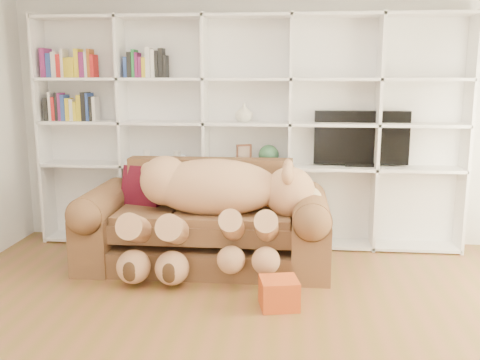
# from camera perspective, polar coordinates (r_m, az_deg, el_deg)

# --- Properties ---
(floor) EXTENTS (5.00, 5.00, 0.00)m
(floor) POSITION_cam_1_polar(r_m,az_deg,el_deg) (3.71, -2.31, -17.84)
(floor) COLOR brown
(floor) RESTS_ON ground
(wall_back) EXTENTS (5.00, 0.02, 2.70)m
(wall_back) POSITION_cam_1_polar(r_m,az_deg,el_deg) (5.75, 0.96, 6.74)
(wall_back) COLOR white
(wall_back) RESTS_ON floor
(bookshelf) EXTENTS (4.43, 0.35, 2.40)m
(bookshelf) POSITION_cam_1_polar(r_m,az_deg,el_deg) (5.64, -1.60, 6.20)
(bookshelf) COLOR white
(bookshelf) RESTS_ON floor
(sofa) EXTENTS (2.32, 1.00, 0.97)m
(sofa) POSITION_cam_1_polar(r_m,az_deg,el_deg) (5.13, -3.71, -5.01)
(sofa) COLOR brown
(sofa) RESTS_ON floor
(teddy_bear) EXTENTS (1.77, 0.96, 1.03)m
(teddy_bear) POSITION_cam_1_polar(r_m,az_deg,el_deg) (4.85, -2.78, -2.12)
(teddy_bear) COLOR tan
(teddy_bear) RESTS_ON sofa
(throw_pillow) EXTENTS (0.47, 0.35, 0.44)m
(throw_pillow) POSITION_cam_1_polar(r_m,az_deg,el_deg) (5.34, -10.29, -0.81)
(throw_pillow) COLOR #540E18
(throw_pillow) RESTS_ON sofa
(gift_box) EXTENTS (0.34, 0.32, 0.23)m
(gift_box) POSITION_cam_1_polar(r_m,az_deg,el_deg) (4.29, 4.18, -11.94)
(gift_box) COLOR #C84B1A
(gift_box) RESTS_ON floor
(tv) EXTENTS (0.97, 0.18, 0.57)m
(tv) POSITION_cam_1_polar(r_m,az_deg,el_deg) (5.65, 12.81, 4.29)
(tv) COLOR black
(tv) RESTS_ON bookshelf
(picture_frame) EXTENTS (0.16, 0.09, 0.21)m
(picture_frame) POSITION_cam_1_polar(r_m,az_deg,el_deg) (5.60, 0.43, 2.79)
(picture_frame) COLOR brown
(picture_frame) RESTS_ON bookshelf
(green_vase) EXTENTS (0.21, 0.21, 0.21)m
(green_vase) POSITION_cam_1_polar(r_m,az_deg,el_deg) (5.58, 3.08, 2.68)
(green_vase) COLOR #305E3D
(green_vase) RESTS_ON bookshelf
(figurine_tall) EXTENTS (0.07, 0.07, 0.14)m
(figurine_tall) POSITION_cam_1_polar(r_m,az_deg,el_deg) (5.79, -9.92, 2.47)
(figurine_tall) COLOR silver
(figurine_tall) RESTS_ON bookshelf
(figurine_short) EXTENTS (0.08, 0.08, 0.14)m
(figurine_short) POSITION_cam_1_polar(r_m,az_deg,el_deg) (5.71, -6.72, 2.42)
(figurine_short) COLOR silver
(figurine_short) RESTS_ON bookshelf
(snow_globe) EXTENTS (0.10, 0.10, 0.10)m
(snow_globe) POSITION_cam_1_polar(r_m,az_deg,el_deg) (5.70, -6.12, 2.28)
(snow_globe) COLOR silver
(snow_globe) RESTS_ON bookshelf
(shelf_vase) EXTENTS (0.24, 0.24, 0.19)m
(shelf_vase) POSITION_cam_1_polar(r_m,az_deg,el_deg) (5.55, 0.42, 7.20)
(shelf_vase) COLOR beige
(shelf_vase) RESTS_ON bookshelf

